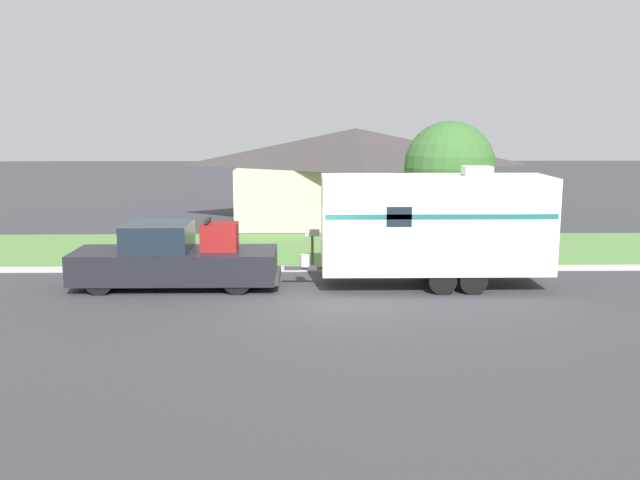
{
  "coord_description": "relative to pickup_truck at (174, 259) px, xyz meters",
  "views": [
    {
      "loc": [
        -0.07,
        -18.91,
        5.0
      ],
      "look_at": [
        0.27,
        1.58,
        1.4
      ],
      "focal_mm": 40.0,
      "sensor_mm": 36.0,
      "label": 1
    }
  ],
  "objects": [
    {
      "name": "curb_strip",
      "position": [
        4.0,
        2.17,
        -0.78
      ],
      "size": [
        80.0,
        0.3,
        0.14
      ],
      "color": "#ADADA8",
      "rests_on": "ground_plane"
    },
    {
      "name": "tree_in_yard",
      "position": [
        8.77,
        3.95,
        2.39
      ],
      "size": [
        3.12,
        3.12,
        4.82
      ],
      "color": "brown",
      "rests_on": "ground_plane"
    },
    {
      "name": "house_across_street",
      "position": [
        6.18,
        13.27,
        1.43
      ],
      "size": [
        11.77,
        7.6,
        4.39
      ],
      "color": "beige",
      "rests_on": "ground_plane"
    },
    {
      "name": "travel_trailer",
      "position": [
        7.62,
        -0.0,
        1.02
      ],
      "size": [
        7.7,
        2.23,
        3.55
      ],
      "color": "black",
      "rests_on": "ground_plane"
    },
    {
      "name": "mailbox",
      "position": [
        4.06,
        3.02,
        0.09
      ],
      "size": [
        0.48,
        0.2,
        1.23
      ],
      "color": "brown",
      "rests_on": "ground_plane"
    },
    {
      "name": "pickup_truck",
      "position": [
        0.0,
        0.0,
        0.0
      ],
      "size": [
        6.0,
        2.04,
        2.03
      ],
      "color": "black",
      "rests_on": "ground_plane"
    },
    {
      "name": "ground_plane",
      "position": [
        4.0,
        -1.58,
        -0.85
      ],
      "size": [
        120.0,
        120.0,
        0.0
      ],
      "primitive_type": "plane",
      "color": "#38383D"
    },
    {
      "name": "lawn_strip",
      "position": [
        4.0,
        5.82,
        -0.84
      ],
      "size": [
        80.0,
        7.0,
        0.03
      ],
      "color": "#568442",
      "rests_on": "ground_plane"
    }
  ]
}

